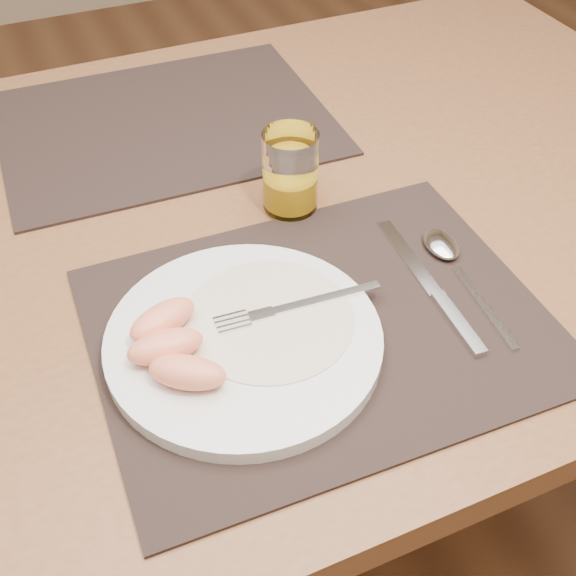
# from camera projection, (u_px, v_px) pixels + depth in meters

# --- Properties ---
(ground) EXTENTS (5.00, 5.00, 0.00)m
(ground) POSITION_uv_depth(u_px,v_px,m) (258.00, 517.00, 1.39)
(ground) COLOR brown
(ground) RESTS_ON ground
(table) EXTENTS (1.40, 0.90, 0.75)m
(table) POSITION_uv_depth(u_px,v_px,m) (243.00, 257.00, 0.93)
(table) COLOR brown
(table) RESTS_ON ground
(placemat_near) EXTENTS (0.46, 0.36, 0.00)m
(placemat_near) POSITION_uv_depth(u_px,v_px,m) (320.00, 325.00, 0.73)
(placemat_near) COLOR black
(placemat_near) RESTS_ON table
(placemat_far) EXTENTS (0.46, 0.36, 0.00)m
(placemat_far) POSITION_uv_depth(u_px,v_px,m) (165.00, 123.00, 1.01)
(placemat_far) COLOR black
(placemat_far) RESTS_ON table
(plate) EXTENTS (0.27, 0.27, 0.02)m
(plate) POSITION_uv_depth(u_px,v_px,m) (244.00, 340.00, 0.70)
(plate) COLOR white
(plate) RESTS_ON placemat_near
(plate_dressing) EXTENTS (0.17, 0.17, 0.00)m
(plate_dressing) POSITION_uv_depth(u_px,v_px,m) (268.00, 318.00, 0.71)
(plate_dressing) COLOR white
(plate_dressing) RESTS_ON plate
(fork) EXTENTS (0.18, 0.03, 0.00)m
(fork) POSITION_uv_depth(u_px,v_px,m) (284.00, 309.00, 0.72)
(fork) COLOR silver
(fork) RESTS_ON plate
(knife) EXTENTS (0.03, 0.22, 0.01)m
(knife) POSITION_uv_depth(u_px,v_px,m) (436.00, 294.00, 0.76)
(knife) COLOR silver
(knife) RESTS_ON placemat_near
(spoon) EXTENTS (0.04, 0.19, 0.01)m
(spoon) POSITION_uv_depth(u_px,v_px,m) (447.00, 252.00, 0.80)
(spoon) COLOR silver
(spoon) RESTS_ON placemat_near
(juice_glass) EXTENTS (0.07, 0.07, 0.10)m
(juice_glass) POSITION_uv_depth(u_px,v_px,m) (290.00, 175.00, 0.84)
(juice_glass) COLOR white
(juice_glass) RESTS_ON placemat_near
(grapefruit_wedges) EXTENTS (0.09, 0.13, 0.03)m
(grapefruit_wedges) POSITION_uv_depth(u_px,v_px,m) (171.00, 346.00, 0.67)
(grapefruit_wedges) COLOR #FF9168
(grapefruit_wedges) RESTS_ON plate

